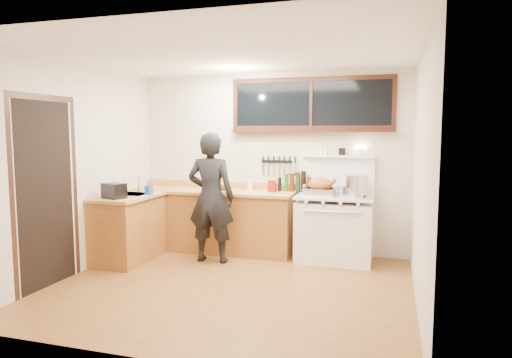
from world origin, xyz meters
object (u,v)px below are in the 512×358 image
(cutting_board, at_px, (220,188))
(roast_turkey, at_px, (321,188))
(vintage_stove, at_px, (335,227))
(man, at_px, (211,197))

(cutting_board, bearing_deg, roast_turkey, 0.96)
(vintage_stove, xyz_separation_m, cutting_board, (-1.63, -0.08, 0.49))
(vintage_stove, bearing_deg, man, -162.09)
(cutting_board, bearing_deg, man, -85.00)
(man, distance_m, cutting_board, 0.44)
(man, bearing_deg, roast_turkey, 18.08)
(cutting_board, bearing_deg, vintage_stove, 2.81)
(vintage_stove, height_order, man, man)
(cutting_board, distance_m, roast_turkey, 1.45)
(vintage_stove, distance_m, roast_turkey, 0.57)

